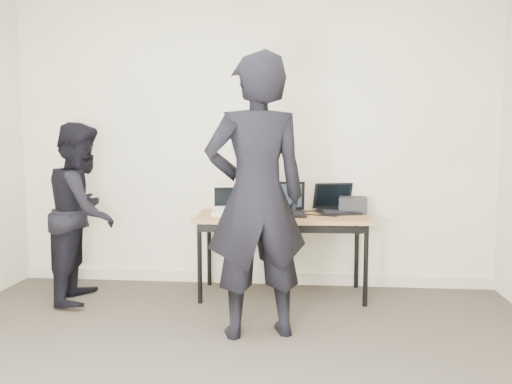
# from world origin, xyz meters

# --- Properties ---
(room) EXTENTS (4.60, 4.60, 2.80)m
(room) POSITION_xyz_m (0.00, 0.00, 1.35)
(room) COLOR #403931
(room) RESTS_ON ground
(desk) EXTENTS (1.52, 0.70, 0.72)m
(desk) POSITION_xyz_m (0.31, 1.88, 0.66)
(desk) COLOR olive
(desk) RESTS_ON ground
(laptop_beige) EXTENTS (0.35, 0.34, 0.25)m
(laptop_beige) POSITION_xyz_m (-0.17, 1.90, 0.77)
(laptop_beige) COLOR beige
(laptop_beige) RESTS_ON desk
(laptop_center) EXTENTS (0.39, 0.38, 0.29)m
(laptop_center) POSITION_xyz_m (0.32, 1.91, 0.78)
(laptop_center) COLOR black
(laptop_center) RESTS_ON desk
(laptop_right) EXTENTS (0.43, 0.42, 0.26)m
(laptop_right) POSITION_xyz_m (0.79, 2.08, 0.78)
(laptop_right) COLOR black
(laptop_right) RESTS_ON desk
(leather_satchel) EXTENTS (0.36, 0.18, 0.25)m
(leather_satchel) POSITION_xyz_m (0.13, 2.11, 0.85)
(leather_satchel) COLOR brown
(leather_satchel) RESTS_ON desk
(tissue) EXTENTS (0.13, 0.10, 0.08)m
(tissue) POSITION_xyz_m (0.16, 2.11, 1.00)
(tissue) COLOR white
(tissue) RESTS_ON leather_satchel
(equipment_box) EXTENTS (0.27, 0.24, 0.14)m
(equipment_box) POSITION_xyz_m (0.94, 2.07, 0.79)
(equipment_box) COLOR black
(equipment_box) RESTS_ON desk
(power_brick) EXTENTS (0.07, 0.05, 0.03)m
(power_brick) POSITION_xyz_m (0.09, 1.71, 0.73)
(power_brick) COLOR black
(power_brick) RESTS_ON desk
(cables) EXTENTS (1.15, 0.44, 0.01)m
(cables) POSITION_xyz_m (0.35, 1.89, 0.72)
(cables) COLOR silver
(cables) RESTS_ON desk
(person_typist) EXTENTS (0.82, 0.66, 1.96)m
(person_typist) POSITION_xyz_m (0.16, 0.98, 0.98)
(person_typist) COLOR black
(person_typist) RESTS_ON ground
(person_observer) EXTENTS (0.68, 0.82, 1.52)m
(person_observer) POSITION_xyz_m (-1.39, 1.64, 0.76)
(person_observer) COLOR black
(person_observer) RESTS_ON ground
(baseboard) EXTENTS (4.50, 0.03, 0.10)m
(baseboard) POSITION_xyz_m (0.00, 2.23, 0.05)
(baseboard) COLOR #C0B29F
(baseboard) RESTS_ON ground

